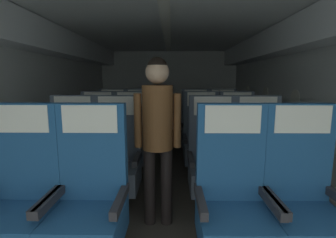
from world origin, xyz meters
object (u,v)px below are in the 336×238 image
(seat_a_left_window, at_px, (21,202))
(seat_d_left_window, at_px, (113,128))
(seat_a_right_aisle, at_px, (303,204))
(seat_a_right_window, at_px, (233,204))
(seat_b_right_window, at_px, (212,162))
(seat_d_right_window, at_px, (195,129))
(seat_c_right_aisle, at_px, (237,141))
(seat_c_left_aisle, at_px, (131,141))
(seat_d_left_aisle, at_px, (139,128))
(seat_d_right_aisle, at_px, (223,129))
(flight_attendant, at_px, (158,125))
(seat_c_left_window, at_px, (98,140))
(seat_b_left_window, at_px, (72,161))
(seat_a_left_aisle, at_px, (89,203))
(seat_c_right_window, at_px, (201,141))
(seat_b_left_aisle, at_px, (116,161))
(seat_b_right_aisle, at_px, (258,162))

(seat_a_left_window, height_order, seat_d_left_window, same)
(seat_a_right_aisle, relative_size, seat_a_right_window, 1.00)
(seat_b_right_window, xyz_separation_m, seat_d_right_window, (-0.01, 1.83, 0.00))
(seat_a_left_window, xyz_separation_m, seat_c_right_aisle, (2.02, 1.81, 0.00))
(seat_c_left_aisle, height_order, seat_d_left_aisle, same)
(seat_d_right_aisle, bearing_deg, seat_b_right_window, -104.72)
(flight_attendant, bearing_deg, seat_c_left_window, 127.11)
(seat_b_left_window, bearing_deg, seat_b_right_window, -0.84)
(seat_a_right_aisle, relative_size, seat_d_right_aisle, 1.00)
(seat_a_left_aisle, distance_m, seat_c_right_window, 2.09)
(seat_b_right_window, xyz_separation_m, seat_d_left_window, (-1.51, 1.84, 0.00))
(seat_b_right_window, distance_m, flight_attendant, 0.80)
(seat_a_right_aisle, bearing_deg, seat_b_left_aisle, 149.40)
(seat_b_right_window, relative_size, seat_c_right_aisle, 1.00)
(seat_d_left_window, bearing_deg, seat_d_right_aisle, -0.20)
(seat_a_right_window, xyz_separation_m, seat_d_right_aisle, (0.48, 2.73, 0.00))
(seat_c_left_aisle, relative_size, seat_d_right_aisle, 1.00)
(seat_c_right_window, xyz_separation_m, seat_d_left_window, (-1.50, 0.92, 0.00))
(seat_b_left_aisle, height_order, seat_c_right_window, same)
(seat_c_left_aisle, bearing_deg, seat_a_left_window, -105.41)
(seat_a_left_window, xyz_separation_m, seat_d_right_window, (1.51, 2.73, 0.00))
(seat_c_left_window, relative_size, seat_d_right_window, 1.00)
(seat_b_left_window, height_order, seat_d_left_window, same)
(seat_a_right_window, distance_m, seat_b_right_window, 0.90)
(seat_b_right_window, height_order, seat_d_right_aisle, same)
(seat_d_right_window, bearing_deg, seat_b_right_aisle, -74.82)
(seat_d_right_aisle, bearing_deg, seat_d_right_window, -179.83)
(seat_b_left_window, bearing_deg, seat_a_right_aisle, -24.48)
(seat_b_right_window, distance_m, seat_d_right_aisle, 1.89)
(seat_a_right_window, bearing_deg, seat_c_left_aisle, 119.34)
(seat_a_left_window, relative_size, seat_d_right_aisle, 1.00)
(seat_c_left_aisle, distance_m, seat_c_right_window, 1.01)
(seat_b_left_window, height_order, seat_c_right_aisle, same)
(seat_a_left_aisle, xyz_separation_m, seat_b_left_aisle, (-0.01, 0.92, 0.00))
(seat_c_left_window, distance_m, seat_d_left_aisle, 1.02)
(seat_c_left_window, relative_size, seat_d_right_aisle, 1.00)
(seat_c_left_aisle, bearing_deg, seat_c_right_aisle, -0.26)
(seat_a_left_aisle, distance_m, seat_a_right_window, 1.02)
(seat_b_left_aisle, xyz_separation_m, flight_attendant, (0.47, -0.33, 0.46))
(seat_d_left_window, bearing_deg, seat_d_left_aisle, -0.82)
(seat_a_right_window, height_order, seat_b_right_aisle, same)
(flight_attendant, bearing_deg, seat_b_right_aisle, 17.41)
(seat_a_left_window, relative_size, seat_b_right_aisle, 1.00)
(seat_d_left_aisle, height_order, seat_d_right_aisle, same)
(seat_b_left_aisle, bearing_deg, seat_d_left_window, 104.61)
(seat_a_right_aisle, relative_size, seat_c_right_window, 1.00)
(seat_b_right_window, bearing_deg, seat_c_right_aisle, 61.24)
(seat_c_right_aisle, bearing_deg, seat_b_right_window, -118.76)
(seat_a_right_aisle, relative_size, seat_b_left_aisle, 1.00)
(seat_c_right_window, relative_size, seat_d_right_aisle, 1.00)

